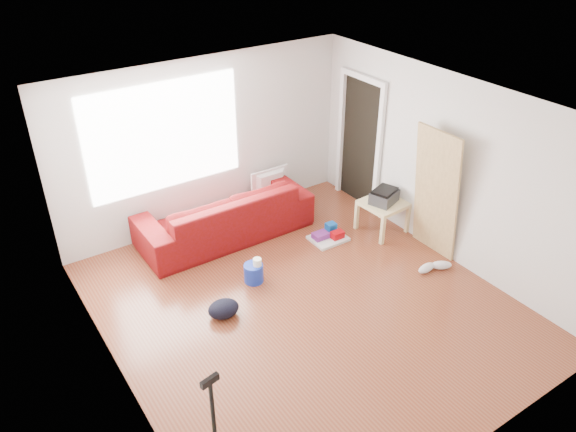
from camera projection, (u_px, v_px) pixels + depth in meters
room at (304, 210)px, 6.39m from camera, size 4.51×5.01×2.51m
sofa at (226, 235)px, 8.26m from camera, size 2.51×0.98×0.73m
tv_stand at (272, 200)px, 8.85m from camera, size 0.81×0.51×0.29m
tv at (272, 182)px, 8.68m from camera, size 0.66×0.09×0.38m
side_table at (383, 207)px, 8.18m from camera, size 0.62×0.62×0.48m
printer at (384, 196)px, 8.09m from camera, size 0.48×0.42×0.21m
bucket at (254, 281)px, 7.31m from camera, size 0.27×0.27×0.25m
toilet_paper at (257, 270)px, 7.21m from camera, size 0.11×0.11×0.10m
cleaning_tray at (328, 236)px, 8.14m from camera, size 0.52×0.41×0.18m
backpack at (224, 315)px, 6.73m from camera, size 0.41×0.34×0.21m
sneakers at (434, 267)px, 7.48m from camera, size 0.51×0.26×0.12m
door_panel at (427, 250)px, 7.92m from camera, size 0.23×0.73×1.83m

